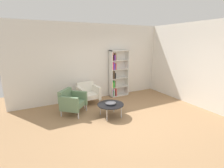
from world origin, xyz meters
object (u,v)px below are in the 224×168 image
(bookshelf_tall, at_px, (117,74))
(armchair_by_bookshelf, at_px, (88,93))
(coffee_table_low, at_px, (111,105))
(decorative_bowl, at_px, (111,103))
(armchair_near_window, at_px, (72,101))

(bookshelf_tall, relative_size, armchair_by_bookshelf, 2.44)
(coffee_table_low, height_order, decorative_bowl, decorative_bowl)
(decorative_bowl, distance_m, armchair_near_window, 1.25)
(armchair_by_bookshelf, bearing_deg, decorative_bowl, -84.37)
(decorative_bowl, relative_size, armchair_near_window, 0.34)
(decorative_bowl, bearing_deg, armchair_by_bookshelf, 101.34)
(bookshelf_tall, height_order, armchair_by_bookshelf, bookshelf_tall)
(decorative_bowl, relative_size, armchair_by_bookshelf, 0.41)
(decorative_bowl, bearing_deg, armchair_near_window, 143.11)
(bookshelf_tall, distance_m, armchair_by_bookshelf, 1.53)
(armchair_near_window, bearing_deg, bookshelf_tall, -24.72)
(armchair_by_bookshelf, xyz_separation_m, armchair_near_window, (-0.73, -0.59, 0.00))
(coffee_table_low, relative_size, armchair_by_bookshelf, 1.03)
(coffee_table_low, distance_m, decorative_bowl, 0.06)
(armchair_by_bookshelf, bearing_deg, bookshelf_tall, 7.71)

